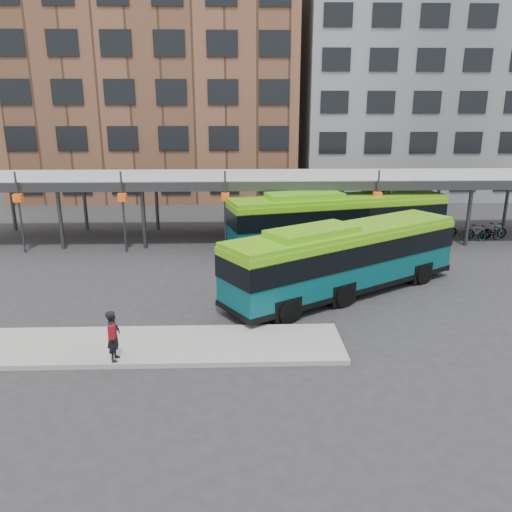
{
  "coord_description": "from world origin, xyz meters",
  "views": [
    {
      "loc": [
        -2.14,
        -19.34,
        8.23
      ],
      "look_at": [
        -1.44,
        2.44,
        1.8
      ],
      "focal_mm": 35.0,
      "sensor_mm": 36.0,
      "label": 1
    }
  ],
  "objects": [
    {
      "name": "pedestrian",
      "position": [
        -6.35,
        -4.18,
        1.07
      ],
      "size": [
        0.44,
        0.67,
        1.76
      ],
      "rotation": [
        0.0,
        0.0,
        1.6
      ],
      "color": "black",
      "rests_on": "boarding_island"
    },
    {
      "name": "building_grey",
      "position": [
        16.0,
        32.0,
        10.0
      ],
      "size": [
        24.0,
        14.0,
        20.0
      ],
      "primitive_type": "cube",
      "color": "slate",
      "rests_on": "ground"
    },
    {
      "name": "ground",
      "position": [
        0.0,
        0.0,
        0.0
      ],
      "size": [
        120.0,
        120.0,
        0.0
      ],
      "primitive_type": "plane",
      "color": "#28282B",
      "rests_on": "ground"
    },
    {
      "name": "bike_rack",
      "position": [
        12.84,
        12.07,
        0.49
      ],
      "size": [
        5.47,
        1.68,
        1.07
      ],
      "color": "slate",
      "rests_on": "ground"
    },
    {
      "name": "bus_rear",
      "position": [
        3.63,
        9.63,
        1.87
      ],
      "size": [
        13.34,
        5.87,
        3.6
      ],
      "rotation": [
        0.0,
        0.0,
        0.25
      ],
      "color": "#07484E",
      "rests_on": "ground"
    },
    {
      "name": "bus_front",
      "position": [
        2.61,
        2.31,
        1.75
      ],
      "size": [
        11.7,
        8.76,
        3.37
      ],
      "rotation": [
        0.0,
        0.0,
        0.57
      ],
      "color": "#07484E",
      "rests_on": "ground"
    },
    {
      "name": "canopy",
      "position": [
        -0.06,
        12.87,
        3.91
      ],
      "size": [
        40.0,
        6.53,
        4.8
      ],
      "color": "#999B9E",
      "rests_on": "ground"
    },
    {
      "name": "building_brick",
      "position": [
        -10.0,
        32.0,
        11.0
      ],
      "size": [
        26.0,
        14.0,
        22.0
      ],
      "primitive_type": "cube",
      "color": "brown",
      "rests_on": "ground"
    },
    {
      "name": "boarding_island",
      "position": [
        -5.5,
        -3.0,
        0.09
      ],
      "size": [
        14.0,
        3.0,
        0.18
      ],
      "primitive_type": "cube",
      "color": "gray",
      "rests_on": "ground"
    }
  ]
}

